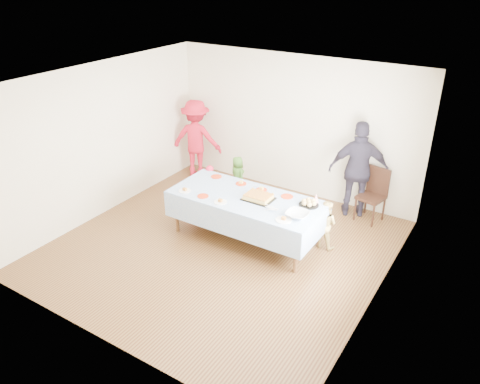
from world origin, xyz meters
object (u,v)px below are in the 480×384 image
object	(u,v)px
party_table	(246,200)
dining_chair	(374,191)
birthday_cake	(258,197)
adult_left	(196,139)

from	to	relation	value
party_table	dining_chair	distance (m)	2.38
birthday_cake	dining_chair	bearing A→B (deg)	52.39
party_table	birthday_cake	size ratio (longest dim) A/B	5.25
party_table	birthday_cake	world-z (taller)	birthday_cake
birthday_cake	adult_left	bearing A→B (deg)	146.35
birthday_cake	party_table	bearing A→B (deg)	-170.92
party_table	dining_chair	size ratio (longest dim) A/B	2.58
party_table	birthday_cake	distance (m)	0.23
party_table	dining_chair	xyz separation A→B (m)	(1.56, 1.78, -0.19)
party_table	dining_chair	world-z (taller)	dining_chair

